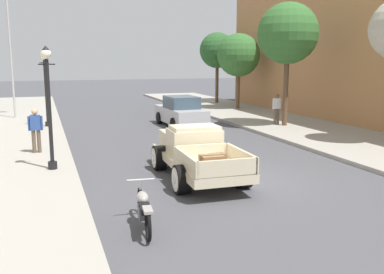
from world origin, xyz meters
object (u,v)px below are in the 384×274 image
Objects in this scene: street_lamp_far at (45,83)px; street_tree_farthest at (217,51)px; pedestrian_sidewalk_left at (36,128)px; car_background_silver at (181,112)px; street_tree_second at (288,34)px; flagpole at (13,22)px; street_lamp_near at (49,99)px; motorcycle_parked at (144,208)px; hotrod_truck_cream at (195,152)px; street_tree_third at (239,55)px; pedestrian_sidewalk_right at (277,107)px.

street_tree_farthest reaches higher than street_lamp_far.
pedestrian_sidewalk_left is 6.88m from street_lamp_far.
car_background_silver is at bearing 35.93° from pedestrian_sidewalk_left.
street_tree_second is at bearing -18.00° from street_lamp_far.
street_lamp_near is at bearing -83.47° from flagpole.
pedestrian_sidewalk_left is 3.09m from street_lamp_near.
street_lamp_far is at bearing 85.81° from pedestrian_sidewalk_left.
pedestrian_sidewalk_left is 0.18× the size of flagpole.
motorcycle_parked is at bearing -111.09° from car_background_silver.
flagpole reaches higher than hotrod_truck_cream.
hotrod_truck_cream is 0.94× the size of street_tree_third.
car_background_silver is 0.77× the size of street_tree_farthest.
street_tree_third is at bearing 18.50° from street_lamp_far.
street_lamp_far reaches higher than pedestrian_sidewalk_right.
pedestrian_sidewalk_left reaches higher than motorcycle_parked.
street_tree_farthest is at bearing 53.99° from street_lamp_near.
car_background_silver is at bearing 74.56° from hotrod_truck_cream.
car_background_silver is at bearing -11.16° from street_lamp_far.
flagpole reaches higher than street_lamp_far.
street_lamp_far reaches higher than hotrod_truck_cream.
street_tree_second reaches higher than pedestrian_sidewalk_left.
hotrod_truck_cream is 18.29m from street_tree_third.
street_tree_third reaches higher than pedestrian_sidewalk_left.
street_lamp_far is at bearing 168.84° from car_background_silver.
pedestrian_sidewalk_right is 0.43× the size of street_lamp_far.
pedestrian_sidewalk_left is 0.31× the size of street_tree_third.
car_background_silver is 10.80m from street_lamp_near.
hotrod_truck_cream is 3.03× the size of pedestrian_sidewalk_left.
hotrod_truck_cream is at bearing -133.79° from pedestrian_sidewalk_right.
street_lamp_near is at bearing 108.00° from motorcycle_parked.
street_tree_third is (13.11, 13.88, 1.54)m from street_lamp_near.
pedestrian_sidewalk_right is 12.24m from street_lamp_far.
car_background_silver is 0.68× the size of street_tree_second.
car_background_silver reaches higher than motorcycle_parked.
street_tree_second is (12.41, 2.86, 3.83)m from pedestrian_sidewalk_left.
street_lamp_far is (0.49, 6.73, 1.30)m from pedestrian_sidewalk_left.
street_lamp_far is 16.15m from street_tree_farthest.
street_tree_third is (1.18, 8.26, -0.98)m from street_tree_second.
car_background_silver is at bearing 153.37° from street_tree_second.
hotrod_truck_cream is at bearing -44.13° from pedestrian_sidewalk_left.
motorcycle_parked is at bearing -116.12° from street_tree_farthest.
hotrod_truck_cream is 0.55× the size of flagpole.
street_tree_farthest is (9.17, 20.15, 3.60)m from hotrod_truck_cream.
flagpole reaches higher than motorcycle_parked.
flagpole reaches higher than street_tree_second.
flagpole is at bearing -163.04° from street_tree_farthest.
street_lamp_far is 12.78m from street_tree_second.
flagpole is 1.44× the size of street_tree_second.
street_lamp_far is 0.42× the size of flagpole.
flagpole is 14.80m from street_tree_third.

